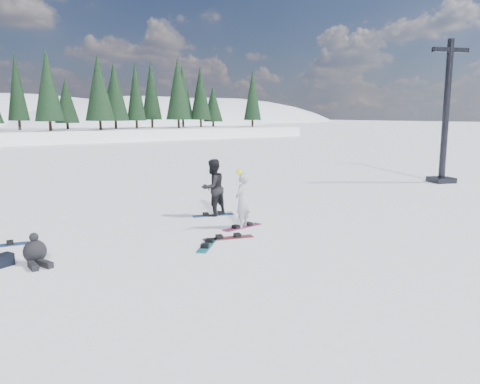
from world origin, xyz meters
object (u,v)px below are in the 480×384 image
at_px(snowboard_loose_a, 207,245).
at_px(snowboard_loose_b, 228,238).
at_px(lift_tower, 445,126).
at_px(seated_rider, 35,252).
at_px(gear_bag, 3,260).
at_px(snowboarder_woman, 242,200).
at_px(snowboarder_man, 213,188).

bearing_deg(snowboard_loose_a, snowboard_loose_b, -26.55).
xyz_separation_m(lift_tower, seated_rider, (-20.90, -2.57, -2.73)).
relative_size(gear_bag, snowboard_loose_a, 0.30).
bearing_deg(snowboarder_woman, lift_tower, 156.24).
distance_m(snowboarder_man, seated_rider, 6.89).
distance_m(snowboarder_man, gear_bag, 7.49).
bearing_deg(snowboarder_woman, snowboarder_man, -127.28).
bearing_deg(snowboarder_man, snowboarder_woman, 72.36).
relative_size(snowboarder_woman, seated_rider, 2.01).
bearing_deg(lift_tower, snowboard_loose_b, -146.99).
bearing_deg(seated_rider, snowboarder_woman, -8.21).
height_order(seated_rider, gear_bag, seated_rider).
bearing_deg(lift_tower, snowboard_loose_a, -146.52).
bearing_deg(seated_rider, gear_bag, 150.17).
distance_m(snowboarder_woman, seated_rider, 6.32).
relative_size(snowboarder_woman, snowboarder_man, 0.94).
bearing_deg(snowboard_loose_b, lift_tower, 27.07).
distance_m(gear_bag, snowboard_loose_b, 5.96).
bearing_deg(gear_bag, snowboard_loose_a, -13.92).
xyz_separation_m(lift_tower, snowboard_loose_a, (-16.62, -3.56, -3.01)).
distance_m(snowboarder_woman, snowboard_loose_a, 2.50).
bearing_deg(gear_bag, snowboard_loose_b, -8.74).
height_order(snowboarder_woman, snowboard_loose_b, snowboarder_woman).
bearing_deg(seated_rider, snowboard_loose_b, -17.38).
xyz_separation_m(lift_tower, snowboarder_man, (-14.45, -0.26, -2.00)).
relative_size(seated_rider, snowboard_loose_a, 0.64).
relative_size(lift_tower, snowboard_loose_b, 4.96).
distance_m(snowboard_loose_b, snowboard_loose_a, 0.97).
xyz_separation_m(snowboarder_woman, gear_bag, (-6.99, 0.03, -0.75)).
bearing_deg(lift_tower, gear_bag, -152.47).
distance_m(seated_rider, gear_bag, 0.76).
relative_size(snowboarder_man, snowboard_loose_b, 1.37).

